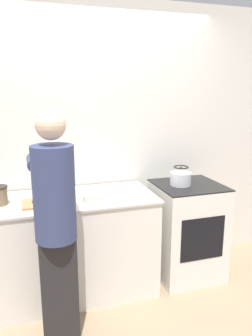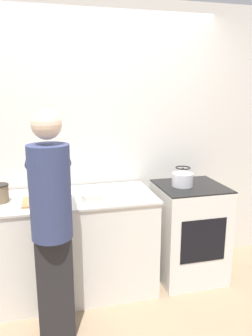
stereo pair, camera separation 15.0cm
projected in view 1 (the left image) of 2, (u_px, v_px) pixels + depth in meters
ground_plane at (104, 308)px, 2.75m from camera, size 12.00×12.00×0.00m
wall_back at (84, 143)px, 3.11m from camera, size 8.00×0.05×2.60m
counter at (55, 248)px, 2.85m from camera, size 1.75×0.67×0.89m
oven at (187, 230)px, 3.19m from camera, size 0.61×0.59×0.92m
person at (55, 220)px, 2.24m from camera, size 0.32×0.56×1.67m
cutting_board at (43, 203)px, 2.64m from camera, size 0.33×0.25×0.02m
knife at (45, 201)px, 2.65m from camera, size 0.21×0.04×0.01m
kettle at (181, 177)px, 3.05m from camera, size 0.20×0.20×0.18m
bowl_prep at (92, 199)px, 2.66m from camera, size 0.16×0.16×0.07m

